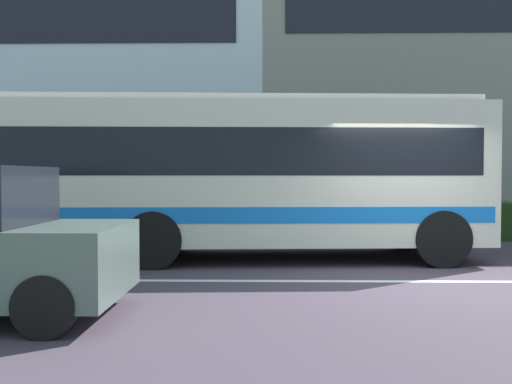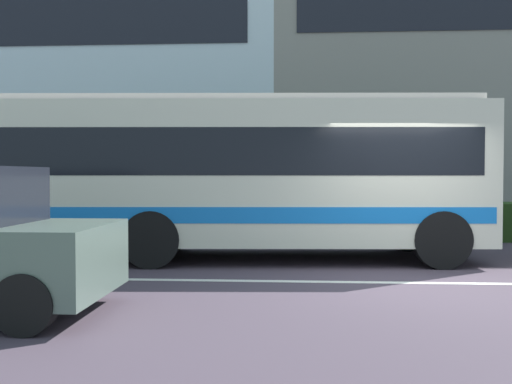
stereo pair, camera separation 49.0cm
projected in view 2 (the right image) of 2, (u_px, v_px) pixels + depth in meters
ground_plane at (418, 283)px, 8.62m from camera, size 160.00×160.00×0.00m
lane_centre_line at (418, 283)px, 8.62m from camera, size 60.00×0.16×0.01m
hedge_row_far at (216, 220)px, 14.70m from camera, size 23.15×1.10×0.93m
apartment_block_left at (26, 68)px, 25.48m from camera, size 22.30×10.56×12.72m
apartment_block_right at (509, 54)px, 24.12m from camera, size 19.37×10.56×13.36m
transit_bus at (196, 172)px, 11.08m from camera, size 10.87×3.14×3.04m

